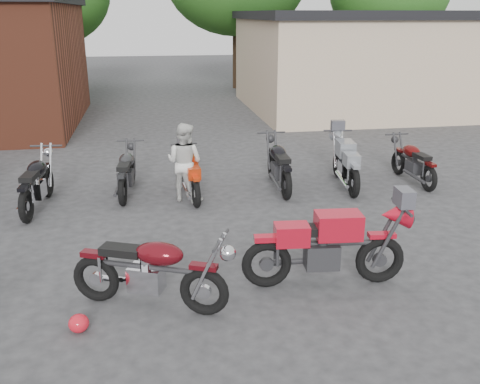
{
  "coord_description": "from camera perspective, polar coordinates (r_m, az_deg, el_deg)",
  "views": [
    {
      "loc": [
        -0.57,
        -5.62,
        3.69
      ],
      "look_at": [
        0.84,
        2.57,
        0.9
      ],
      "focal_mm": 40.0,
      "sensor_mm": 36.0,
      "label": 1
    }
  ],
  "objects": [
    {
      "name": "person_light",
      "position": [
        10.94,
        -5.94,
        3.18
      ],
      "size": [
        0.99,
        0.95,
        1.62
      ],
      "primitive_type": "imported",
      "rotation": [
        0.0,
        0.0,
        2.55
      ],
      "color": "silver",
      "rests_on": "ground"
    },
    {
      "name": "tree_1",
      "position": [
        27.97,
        -19.86,
        17.54
      ],
      "size": [
        5.92,
        5.92,
        7.4
      ],
      "primitive_type": null,
      "color": "#215115",
      "rests_on": "ground"
    },
    {
      "name": "row_bike_3",
      "position": [
        11.56,
        -12.01,
        2.39
      ],
      "size": [
        0.82,
        1.96,
        1.1
      ],
      "primitive_type": null,
      "rotation": [
        0.0,
        0.0,
        1.47
      ],
      "color": "#252628",
      "rests_on": "ground"
    },
    {
      "name": "tree_3",
      "position": [
        30.35,
        15.46,
        18.13
      ],
      "size": [
        6.08,
        6.08,
        7.6
      ],
      "primitive_type": null,
      "color": "#215115",
      "rests_on": "ground"
    },
    {
      "name": "helmet",
      "position": [
        6.96,
        -16.83,
        -13.26
      ],
      "size": [
        0.28,
        0.28,
        0.23
      ],
      "primitive_type": "ellipsoid",
      "rotation": [
        0.0,
        0.0,
        0.15
      ],
      "color": "red",
      "rests_on": "ground"
    },
    {
      "name": "row_bike_5",
      "position": [
        11.72,
        4.17,
        3.21
      ],
      "size": [
        0.75,
        2.08,
        1.19
      ],
      "primitive_type": null,
      "rotation": [
        0.0,
        0.0,
        1.54
      ],
      "color": "black",
      "rests_on": "ground"
    },
    {
      "name": "stucco_building",
      "position": [
        22.61,
        14.28,
        13.08
      ],
      "size": [
        10.0,
        8.0,
        3.5
      ],
      "primitive_type": "cube",
      "color": "tan",
      "rests_on": "ground"
    },
    {
      "name": "row_bike_7",
      "position": [
        12.76,
        17.98,
        3.31
      ],
      "size": [
        0.7,
        1.86,
        1.07
      ],
      "primitive_type": null,
      "rotation": [
        0.0,
        0.0,
        1.62
      ],
      "color": "#4D0909",
      "rests_on": "ground"
    },
    {
      "name": "sportbike",
      "position": [
        7.58,
        9.36,
        -5.34
      ],
      "size": [
        2.29,
        0.93,
        1.3
      ],
      "primitive_type": null,
      "rotation": [
        0.0,
        0.0,
        -0.08
      ],
      "color": "red",
      "rests_on": "ground"
    },
    {
      "name": "row_bike_6",
      "position": [
        12.06,
        11.22,
        3.36
      ],
      "size": [
        0.94,
        2.15,
        1.21
      ],
      "primitive_type": null,
      "rotation": [
        0.0,
        0.0,
        1.45
      ],
      "color": "gray",
      "rests_on": "ground"
    },
    {
      "name": "row_bike_4",
      "position": [
        11.21,
        -5.34,
        2.12
      ],
      "size": [
        0.74,
        1.87,
        1.06
      ],
      "primitive_type": null,
      "rotation": [
        0.0,
        0.0,
        1.64
      ],
      "color": "red",
      "rests_on": "ground"
    },
    {
      "name": "vintage_motorcycle",
      "position": [
        7.01,
        -9.48,
        -7.83
      ],
      "size": [
        2.18,
        1.45,
        1.2
      ],
      "primitive_type": null,
      "rotation": [
        0.0,
        0.0,
        -0.41
      ],
      "color": "#4D0910",
      "rests_on": "ground"
    },
    {
      "name": "ground",
      "position": [
        6.75,
        -3.45,
        -14.63
      ],
      "size": [
        90.0,
        90.0,
        0.0
      ],
      "primitive_type": "plane",
      "color": "#2D2D30"
    },
    {
      "name": "row_bike_2",
      "position": [
        11.19,
        -20.9,
        1.24
      ],
      "size": [
        0.86,
        2.1,
        1.19
      ],
      "primitive_type": null,
      "rotation": [
        0.0,
        0.0,
        1.48
      ],
      "color": "black",
      "rests_on": "ground"
    }
  ]
}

